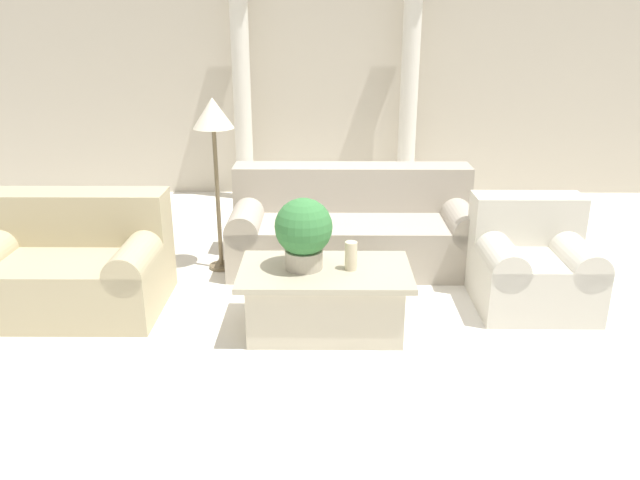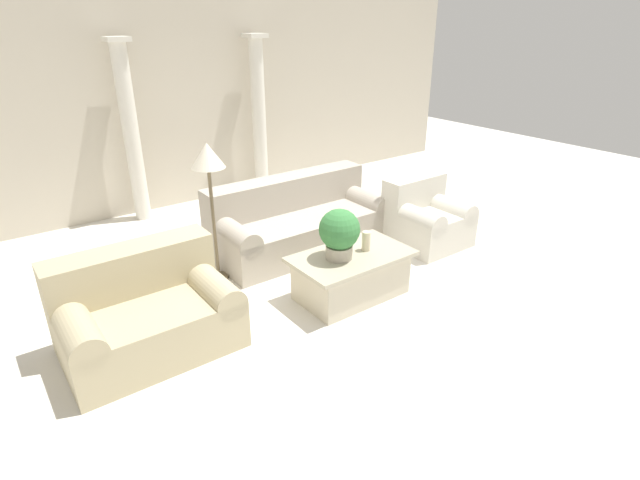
% 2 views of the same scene
% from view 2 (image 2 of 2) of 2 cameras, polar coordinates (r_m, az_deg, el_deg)
% --- Properties ---
extents(ground_plane, '(16.00, 16.00, 0.00)m').
position_cam_2_polar(ground_plane, '(5.42, 1.35, -4.40)').
color(ground_plane, silver).
extents(wall_back, '(10.00, 0.06, 3.20)m').
position_cam_2_polar(wall_back, '(7.66, -14.33, 16.08)').
color(wall_back, beige).
rests_on(wall_back, ground_plane).
extents(sofa_long, '(2.13, 0.93, 0.83)m').
position_cam_2_polar(sofa_long, '(6.02, -2.51, 2.16)').
color(sofa_long, '#ADA393').
rests_on(sofa_long, ground_plane).
extents(loveseat, '(1.38, 0.93, 0.83)m').
position_cam_2_polar(loveseat, '(4.46, -19.29, -7.68)').
color(loveseat, tan).
rests_on(loveseat, ground_plane).
extents(coffee_table, '(1.19, 0.70, 0.46)m').
position_cam_2_polar(coffee_table, '(5.00, 3.58, -3.98)').
color(coffee_table, beige).
rests_on(coffee_table, ground_plane).
extents(potted_plant, '(0.39, 0.39, 0.50)m').
position_cam_2_polar(potted_plant, '(4.71, 2.23, 0.90)').
color(potted_plant, '#B2A893').
rests_on(potted_plant, coffee_table).
extents(pillar_candle, '(0.08, 0.08, 0.20)m').
position_cam_2_polar(pillar_candle, '(4.96, 5.29, -0.11)').
color(pillar_candle, beige).
rests_on(pillar_candle, coffee_table).
extents(floor_lamp, '(0.34, 0.34, 1.48)m').
position_cam_2_polar(floor_lamp, '(5.06, -12.66, 8.40)').
color(floor_lamp, brown).
rests_on(floor_lamp, ground_plane).
extents(column_left, '(0.29, 0.29, 2.37)m').
position_cam_2_polar(column_left, '(7.12, -20.81, 11.51)').
color(column_left, silver).
rests_on(column_left, ground_plane).
extents(column_right, '(0.29, 0.29, 2.37)m').
position_cam_2_polar(column_right, '(7.86, -7.00, 13.94)').
color(column_right, silver).
rests_on(column_right, ground_plane).
extents(armchair, '(0.84, 0.83, 0.80)m').
position_cam_2_polar(armchair, '(6.27, 11.99, 2.55)').
color(armchair, beige).
rests_on(armchair, ground_plane).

